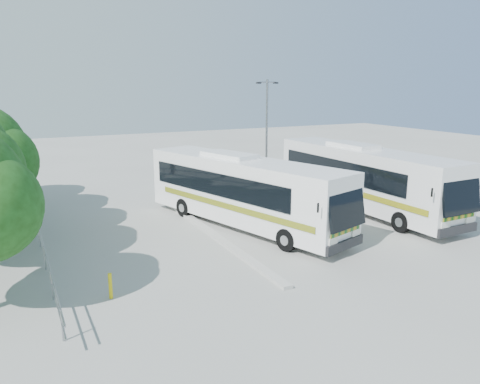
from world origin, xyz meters
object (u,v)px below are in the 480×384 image
lamppost (267,130)px  coach_adjacent (364,177)px  coach_main (243,190)px  bollard (110,286)px

lamppost → coach_adjacent: bearing=-83.2°
coach_main → coach_adjacent: coach_adjacent is taller
coach_main → coach_adjacent: bearing=-19.0°
coach_main → coach_adjacent: (7.70, -0.31, 0.05)m
coach_main → bollard: 9.79m
coach_main → bollard: coach_main is taller
coach_main → bollard: (-7.96, -5.51, -1.48)m
lamppost → bollard: (-13.30, -12.49, -3.71)m
coach_main → lamppost: lamppost is taller
lamppost → bollard: 18.62m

